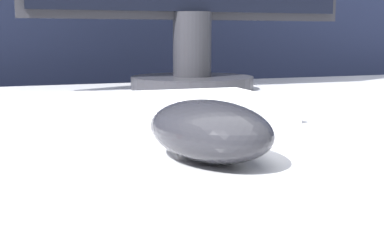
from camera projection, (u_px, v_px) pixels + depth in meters
The scene contains 3 objects.
partition_panel at pixel (84, 80), 1.06m from camera, with size 5.00×0.03×1.44m.
computer_mouse_near at pixel (209, 130), 0.36m from camera, with size 0.09×0.12×0.04m.
keyboard at pixel (78, 112), 0.51m from camera, with size 0.41×0.14×0.02m.
Camera 1 is at (-0.17, -0.44, 0.81)m, focal length 50.00 mm.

